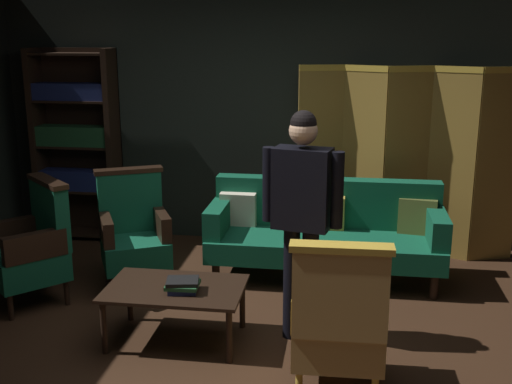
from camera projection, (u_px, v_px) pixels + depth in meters
name	position (u px, v px, depth m)	size (l,w,h in m)	color
ground_plane	(240.00, 345.00, 4.60)	(10.00, 10.00, 0.00)	#331E11
back_wall	(279.00, 112.00, 6.59)	(7.20, 0.10, 2.80)	black
folding_screen	(406.00, 160.00, 6.23)	(2.17, 0.27, 1.90)	olive
bookshelf	(77.00, 143.00, 6.74)	(0.90, 0.32, 2.05)	black
velvet_couch	(325.00, 229.00, 5.80)	(2.12, 0.78, 0.88)	black
coffee_table	(175.00, 293.00, 4.58)	(1.00, 0.64, 0.42)	black
armchair_gilt_accent	(338.00, 320.00, 3.90)	(0.60, 0.59, 1.04)	gold
armchair_wing_left	(33.00, 246.00, 5.22)	(0.82, 0.82, 1.04)	black
armchair_wing_right	(134.00, 233.00, 5.57)	(0.78, 0.77, 1.04)	black
standing_figure	(302.00, 206.00, 4.45)	(0.58, 0.29, 1.70)	black
book_navy_cloth	(183.00, 289.00, 4.49)	(0.20, 0.17, 0.04)	navy
book_green_cloth	(183.00, 285.00, 4.48)	(0.23, 0.20, 0.03)	#1E4C28
book_black_cloth	(183.00, 281.00, 4.48)	(0.23, 0.18, 0.03)	black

